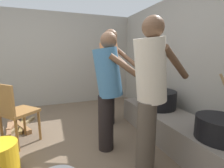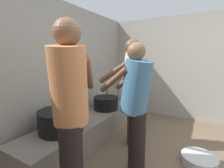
{
  "view_description": "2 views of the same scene",
  "coord_description": "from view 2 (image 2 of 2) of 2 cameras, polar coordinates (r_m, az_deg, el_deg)",
  "views": [
    {
      "loc": [
        1.97,
        0.2,
        1.25
      ],
      "look_at": [
        -0.0,
        0.94,
        0.86
      ],
      "focal_mm": 26.08,
      "sensor_mm": 36.0,
      "label": 1
    },
    {
      "loc": [
        -1.6,
        0.2,
        1.36
      ],
      "look_at": [
        0.19,
        1.23,
        1.01
      ],
      "focal_mm": 26.15,
      "sensor_mm": 36.0,
      "label": 2
    }
  ],
  "objects": [
    {
      "name": "cooking_pot_secondary",
      "position": [
        2.31,
        -17.38,
        -12.07
      ],
      "size": [
        0.58,
        0.58,
        0.28
      ],
      "color": "black",
      "rests_on": "hearth_ledge"
    },
    {
      "name": "cook_in_cream_shirt",
      "position": [
        2.43,
        7.05,
        -0.88
      ],
      "size": [
        0.52,
        0.73,
        1.61
      ],
      "color": "#4C4238",
      "rests_on": "ground_plane"
    },
    {
      "name": "metal_mixing_bowl",
      "position": [
        2.54,
        28.16,
        -22.43
      ],
      "size": [
        0.43,
        0.43,
        0.12
      ],
      "primitive_type": "cylinder",
      "color": "#B7B7BC",
      "rests_on": "ground_plane"
    },
    {
      "name": "cook_in_blue_shirt",
      "position": [
        1.88,
        8.24,
        -5.94
      ],
      "size": [
        0.49,
        0.7,
        1.52
      ],
      "color": "black",
      "rests_on": "ground_plane"
    },
    {
      "name": "cooking_pot_main",
      "position": [
        3.08,
        -2.15,
        -6.58
      ],
      "size": [
        0.46,
        0.46,
        0.69
      ],
      "color": "black",
      "rests_on": "hearth_ledge"
    },
    {
      "name": "block_enclosure_right",
      "position": [
        3.94,
        32.82,
        4.42
      ],
      "size": [
        0.2,
        4.84,
        2.23
      ],
      "primitive_type": "cube",
      "color": "#9E998E",
      "rests_on": "ground_plane"
    },
    {
      "name": "block_enclosure_rear",
      "position": [
        2.67,
        -23.01,
        3.48
      ],
      "size": [
        4.85,
        0.2,
        2.23
      ],
      "primitive_type": "cube",
      "color": "#9E998E",
      "rests_on": "ground_plane"
    },
    {
      "name": "hearth_ledge",
      "position": [
        2.8,
        -8.64,
        -15.26
      ],
      "size": [
        2.38,
        0.6,
        0.39
      ],
      "primitive_type": "cube",
      "color": "slate",
      "rests_on": "ground_plane"
    },
    {
      "name": "cook_in_orange_shirt",
      "position": [
        1.41,
        -14.47,
        -7.5
      ],
      "size": [
        0.75,
        0.63,
        1.66
      ],
      "color": "black",
      "rests_on": "ground_plane"
    }
  ]
}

